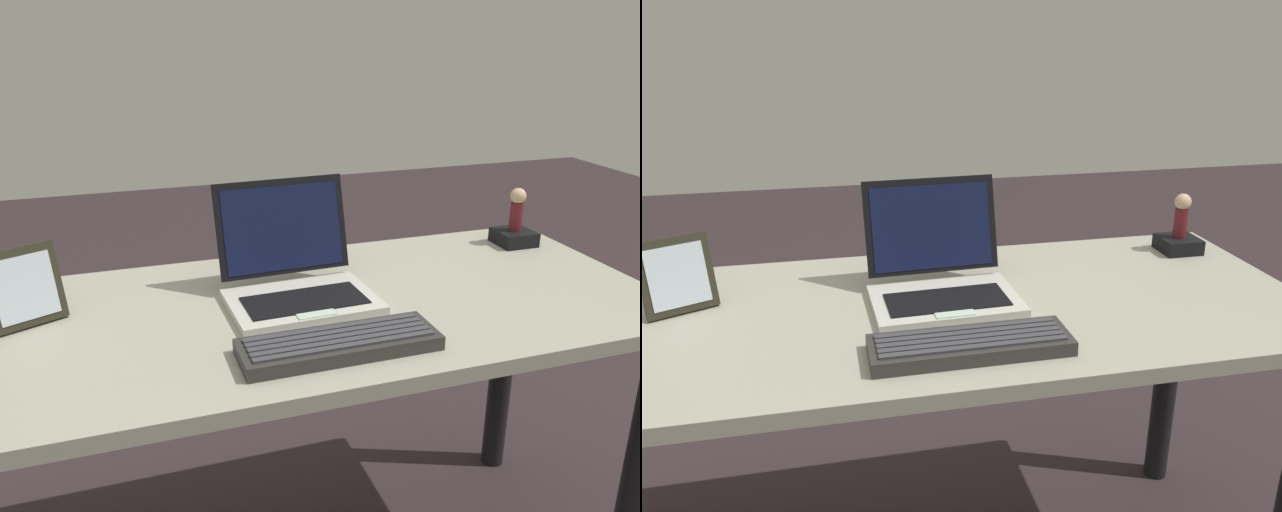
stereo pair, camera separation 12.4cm
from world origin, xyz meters
The scene contains 6 objects.
desk centered at (0.00, 0.00, 0.61)m, with size 1.59×0.64×0.72m.
laptop_front centered at (0.06, 0.04, 0.77)m, with size 0.30×0.27×0.23m.
external_keyboard centered at (0.06, -0.20, 0.74)m, with size 0.35×0.11×0.03m.
photo_frame centered at (-0.45, 0.08, 0.80)m, with size 0.14×0.10×0.15m.
figurine_stand centered at (0.68, 0.19, 0.74)m, with size 0.09×0.09×0.04m, color black.
figurine centered at (0.68, 0.19, 0.82)m, with size 0.04×0.04×0.11m.
Camera 1 is at (-0.28, -1.13, 1.26)m, focal length 36.43 mm.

